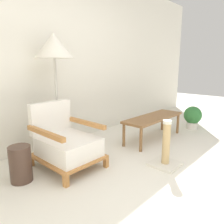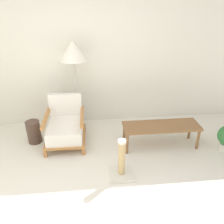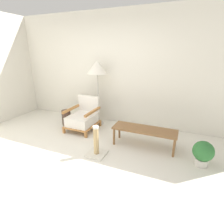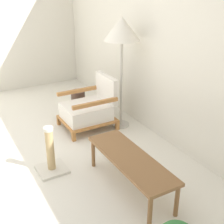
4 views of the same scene
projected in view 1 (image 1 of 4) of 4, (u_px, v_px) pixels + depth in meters
name	position (u px, v px, depth m)	size (l,w,h in m)	color
ground_plane	(193.00, 195.00, 2.05)	(14.00, 14.00, 0.00)	silver
wall_back	(55.00, 54.00, 3.18)	(8.00, 0.06, 2.70)	silver
armchair	(66.00, 143.00, 2.60)	(0.63, 0.74, 0.75)	#B2753D
floor_lamp	(54.00, 49.00, 2.78)	(0.50, 0.50, 1.60)	#B7B2A8
coffee_table	(154.00, 119.00, 3.53)	(1.22, 0.39, 0.38)	brown
vase	(21.00, 164.00, 2.27)	(0.23, 0.23, 0.39)	#473328
potted_plant	(193.00, 116.00, 4.13)	(0.33, 0.33, 0.43)	beige
scratching_post	(166.00, 151.00, 2.63)	(0.33, 0.33, 0.57)	beige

